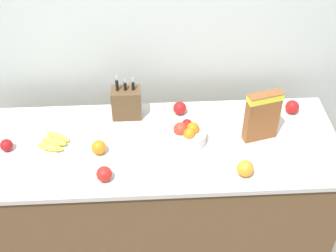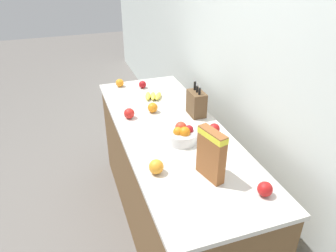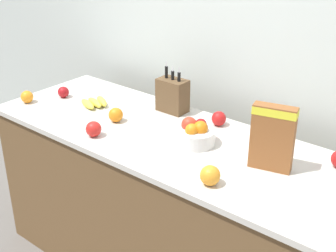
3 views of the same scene
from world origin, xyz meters
name	(u,v)px [view 1 (image 1 of 3)]	position (x,y,z in m)	size (l,w,h in m)	color
ground_plane	(159,242)	(0.00, 0.00, 0.00)	(14.00, 14.00, 0.00)	slate
wall_back	(152,34)	(0.00, 0.59, 1.30)	(9.00, 0.06, 2.60)	silver
counter	(158,198)	(0.00, 0.00, 0.47)	(2.08, 0.75, 0.93)	brown
knife_block	(126,103)	(-0.17, 0.26, 1.03)	(0.17, 0.11, 0.29)	brown
cereal_box	(262,114)	(0.59, 0.03, 1.10)	(0.20, 0.11, 0.31)	brown
fruit_bowl	(188,134)	(0.17, 0.01, 0.99)	(0.20, 0.20, 0.13)	silver
banana_bunch	(54,142)	(-0.58, 0.03, 0.95)	(0.19, 0.18, 0.04)	yellow
apple_middle	(180,108)	(0.15, 0.27, 0.97)	(0.08, 0.08, 0.08)	red
apple_near_bananas	(104,174)	(-0.28, -0.25, 0.97)	(0.08, 0.08, 0.08)	red
apple_rear	(6,145)	(-0.83, 0.00, 0.97)	(0.07, 0.07, 0.07)	#A31419
apple_leftmost	(292,107)	(0.83, 0.24, 0.98)	(0.08, 0.08, 0.08)	red
orange_mid_left	(245,169)	(0.45, -0.26, 0.98)	(0.09, 0.09, 0.09)	orange
orange_back_center	(99,147)	(-0.32, -0.05, 0.97)	(0.08, 0.08, 0.08)	orange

